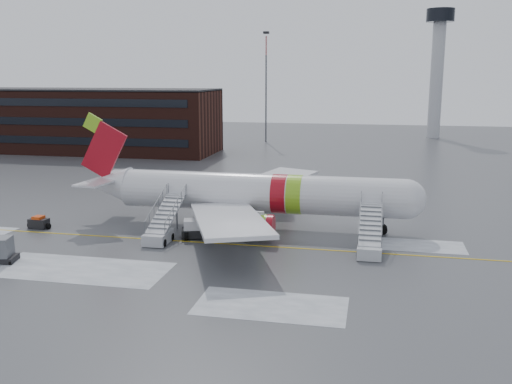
% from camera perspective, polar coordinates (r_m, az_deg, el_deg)
% --- Properties ---
extents(ground, '(260.00, 260.00, 0.00)m').
position_cam_1_polar(ground, '(53.59, -6.37, -4.66)').
color(ground, '#494C4F').
rests_on(ground, ground).
extents(airliner, '(35.03, 32.97, 11.18)m').
position_cam_1_polar(airliner, '(56.60, -0.53, -0.14)').
color(airliner, silver).
rests_on(airliner, ground).
extents(airstair_fwd, '(2.05, 7.70, 3.48)m').
position_cam_1_polar(airstair_fwd, '(49.58, 11.30, -4.88)').
color(airstair_fwd, '#B6BABE').
rests_on(airstair_fwd, ground).
extents(airstair_aft, '(2.05, 7.70, 3.48)m').
position_cam_1_polar(airstair_aft, '(53.04, -9.45, -3.72)').
color(airstair_aft, '#ADAFB4').
rests_on(airstair_aft, ground).
extents(pushback_tug, '(3.42, 2.95, 1.75)m').
position_cam_1_polar(pushback_tug, '(53.62, -6.01, -3.78)').
color(pushback_tug, black).
rests_on(pushback_tug, ground).
extents(baggage_tractor, '(2.43, 1.21, 1.24)m').
position_cam_1_polar(baggage_tractor, '(60.66, -20.89, -2.91)').
color(baggage_tractor, black).
rests_on(baggage_tractor, ground).
extents(terminal_building, '(62.00, 16.11, 12.30)m').
position_cam_1_polar(terminal_building, '(120.84, -18.81, 6.87)').
color(terminal_building, '#3F1E16').
rests_on(terminal_building, ground).
extents(control_tower, '(6.40, 6.40, 30.00)m').
position_cam_1_polar(control_tower, '(144.51, 17.72, 12.62)').
color(control_tower, '#B2B5BA').
rests_on(control_tower, ground).
extents(light_mast_far_n, '(1.20, 1.20, 24.25)m').
position_cam_1_polar(light_mast_far_n, '(129.11, 1.01, 11.15)').
color(light_mast_far_n, '#595B60').
rests_on(light_mast_far_n, ground).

